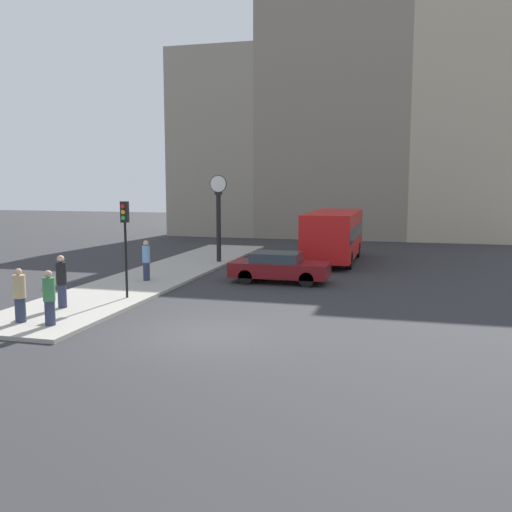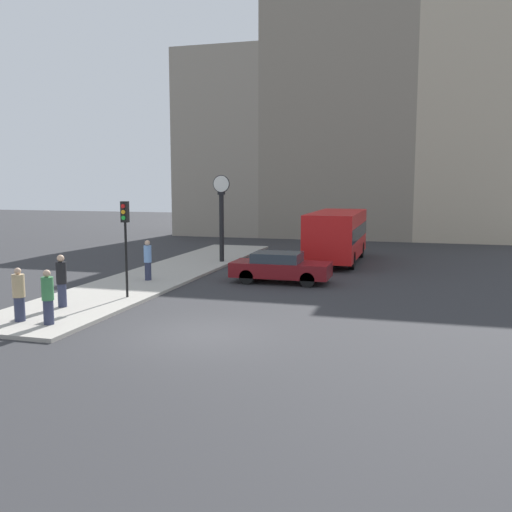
# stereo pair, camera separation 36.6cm
# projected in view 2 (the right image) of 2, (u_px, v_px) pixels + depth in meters

# --- Properties ---
(ground_plane) EXTENTS (120.00, 120.00, 0.00)m
(ground_plane) POSITION_uv_depth(u_px,v_px,m) (201.00, 334.00, 16.33)
(ground_plane) COLOR #2D2D30
(sidewalk_corner) EXTENTS (3.80, 23.18, 0.13)m
(sidewalk_corner) POSITION_uv_depth(u_px,v_px,m) (168.00, 273.00, 26.94)
(sidewalk_corner) COLOR #A39E93
(sidewalk_corner) RESTS_ON ground_plane
(building_row) EXTENTS (26.31, 5.00, 19.47)m
(building_row) POSITION_uv_depth(u_px,v_px,m) (351.00, 121.00, 43.43)
(building_row) COLOR gray
(building_row) RESTS_ON ground_plane
(sedan_car) EXTENTS (4.24, 1.79, 1.31)m
(sedan_car) POSITION_uv_depth(u_px,v_px,m) (280.00, 267.00, 24.61)
(sedan_car) COLOR maroon
(sedan_car) RESTS_ON ground_plane
(bus_distant) EXTENTS (2.48, 7.53, 2.73)m
(bus_distant) POSITION_uv_depth(u_px,v_px,m) (337.00, 234.00, 30.71)
(bus_distant) COLOR red
(bus_distant) RESTS_ON ground_plane
(traffic_light_near) EXTENTS (0.26, 0.24, 3.51)m
(traffic_light_near) POSITION_uv_depth(u_px,v_px,m) (125.00, 229.00, 20.63)
(traffic_light_near) COLOR black
(traffic_light_near) RESTS_ON sidewalk_corner
(street_clock) EXTENTS (0.91, 0.31, 4.56)m
(street_clock) POSITION_uv_depth(u_px,v_px,m) (221.00, 216.00, 30.04)
(street_clock) COLOR black
(street_clock) RESTS_ON sidewalk_corner
(pedestrian_green_hoodie) EXTENTS (0.35, 0.35, 1.64)m
(pedestrian_green_hoodie) POSITION_uv_depth(u_px,v_px,m) (48.00, 297.00, 16.85)
(pedestrian_green_hoodie) COLOR #2D334C
(pedestrian_green_hoodie) RESTS_ON sidewalk_corner
(pedestrian_tan_coat) EXTENTS (0.37, 0.37, 1.64)m
(pedestrian_tan_coat) POSITION_uv_depth(u_px,v_px,m) (19.00, 295.00, 17.24)
(pedestrian_tan_coat) COLOR #2D334C
(pedestrian_tan_coat) RESTS_ON sidewalk_corner
(pedestrian_blue_stripe) EXTENTS (0.33, 0.33, 1.73)m
(pedestrian_blue_stripe) POSITION_uv_depth(u_px,v_px,m) (148.00, 260.00, 24.46)
(pedestrian_blue_stripe) COLOR #2D334C
(pedestrian_blue_stripe) RESTS_ON sidewalk_corner
(pedestrian_black_jacket) EXTENTS (0.34, 0.34, 1.78)m
(pedestrian_black_jacket) POSITION_uv_depth(u_px,v_px,m) (62.00, 281.00, 19.20)
(pedestrian_black_jacket) COLOR #2D334C
(pedestrian_black_jacket) RESTS_ON sidewalk_corner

